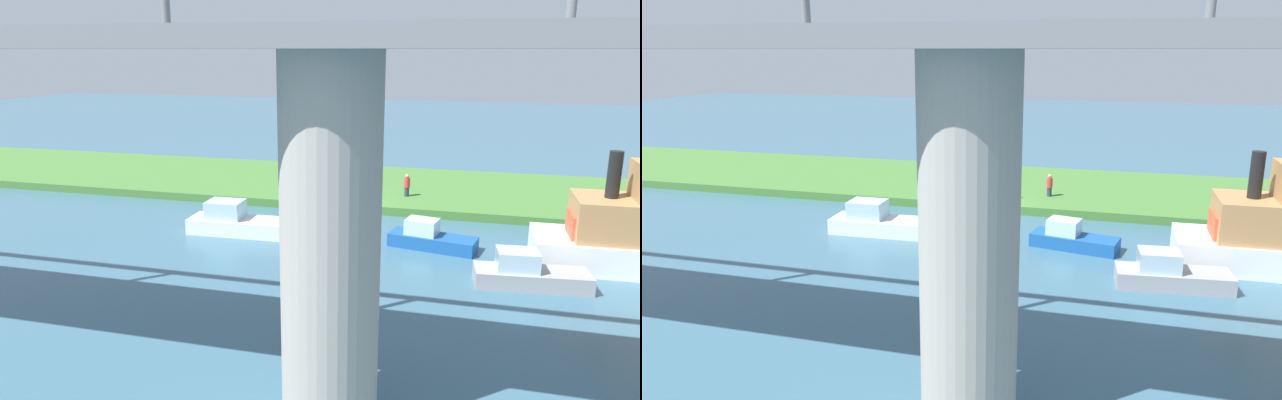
# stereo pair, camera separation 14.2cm
# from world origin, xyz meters

# --- Properties ---
(ground_plane) EXTENTS (160.00, 160.00, 0.00)m
(ground_plane) POSITION_xyz_m (0.00, 0.00, 0.00)
(ground_plane) COLOR #386075
(grassy_bank) EXTENTS (80.00, 12.00, 0.50)m
(grassy_bank) POSITION_xyz_m (0.00, -6.00, 0.25)
(grassy_bank) COLOR #427533
(grassy_bank) RESTS_ON ground
(bridge_pylon) EXTENTS (2.45, 2.45, 9.29)m
(bridge_pylon) POSITION_xyz_m (-3.96, 19.23, 4.64)
(bridge_pylon) COLOR #9E998E
(bridge_pylon) RESTS_ON ground
(bridge_span) EXTENTS (72.25, 4.30, 3.25)m
(bridge_span) POSITION_xyz_m (-3.96, 19.22, 9.78)
(bridge_span) COLOR slate
(bridge_span) RESTS_ON bridge_pylon
(person_on_bank) EXTENTS (0.44, 0.44, 1.39)m
(person_on_bank) POSITION_xyz_m (-3.24, -2.96, 1.20)
(person_on_bank) COLOR #2D334C
(person_on_bank) RESTS_ON grassy_bank
(mooring_post) EXTENTS (0.20, 0.20, 0.94)m
(mooring_post) POSITION_xyz_m (-1.16, -1.70, 0.97)
(mooring_post) COLOR brown
(mooring_post) RESTS_ON grassy_bank
(motorboat_red) EXTENTS (4.32, 2.25, 1.37)m
(motorboat_red) POSITION_xyz_m (-5.34, 5.02, 0.49)
(motorboat_red) COLOR #195199
(motorboat_red) RESTS_ON ground
(riverboat_paddlewheel) EXTENTS (4.62, 2.03, 1.49)m
(riverboat_paddlewheel) POSITION_xyz_m (-9.54, 8.80, 0.53)
(riverboat_paddlewheel) COLOR #99999E
(riverboat_paddlewheel) RESTS_ON ground
(skiff_small) EXTENTS (5.15, 1.96, 1.70)m
(skiff_small) POSITION_xyz_m (4.62, 5.30, 0.61)
(skiff_small) COLOR white
(skiff_small) RESTS_ON ground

